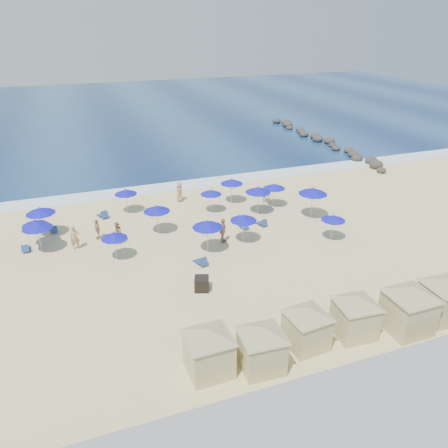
{
  "coord_description": "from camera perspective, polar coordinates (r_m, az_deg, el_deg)",
  "views": [
    {
      "loc": [
        -7.7,
        -23.93,
        15.03
      ],
      "look_at": [
        2.2,
        3.0,
        1.41
      ],
      "focal_mm": 35.0,
      "sensor_mm": 36.0,
      "label": 1
    }
  ],
  "objects": [
    {
      "name": "beach_chair_3",
      "position": [
        29.35,
        -2.98,
        -4.93
      ],
      "size": [
        0.81,
        1.3,
        0.66
      ],
      "color": "navy",
      "rests_on": "ground"
    },
    {
      "name": "beach_chair_1",
      "position": [
        36.13,
        -21.37,
        -0.67
      ],
      "size": [
        0.63,
        1.22,
        0.65
      ],
      "color": "navy",
      "rests_on": "ground"
    },
    {
      "name": "umbrella_4",
      "position": [
        37.35,
        -12.73,
        4.13
      ],
      "size": [
        1.91,
        1.91,
        2.17
      ],
      "color": "#A5A8AD",
      "rests_on": "ground"
    },
    {
      "name": "umbrella_10",
      "position": [
        36.05,
        11.56,
        4.25
      ],
      "size": [
        2.38,
        2.38,
        2.7
      ],
      "color": "#A5A8AD",
      "rests_on": "ground"
    },
    {
      "name": "cabana_1",
      "position": [
        20.91,
        4.96,
        -15.11
      ],
      "size": [
        4.13,
        4.13,
        2.59
      ],
      "color": "#C5BB87",
      "rests_on": "ground"
    },
    {
      "name": "beachgoer_4",
      "position": [
        39.36,
        -5.83,
        4.21
      ],
      "size": [
        0.92,
        1.05,
        1.8
      ],
      "primitive_type": "imported",
      "rotation": [
        0.0,
        0.0,
        4.22
      ],
      "color": "tan",
      "rests_on": "ground"
    },
    {
      "name": "beach_chair_0",
      "position": [
        34.01,
        -24.48,
        -2.92
      ],
      "size": [
        0.53,
        1.13,
        0.61
      ],
      "color": "navy",
      "rests_on": "ground"
    },
    {
      "name": "umbrella_1",
      "position": [
        32.71,
        -23.26,
        -0.12
      ],
      "size": [
        2.11,
        2.11,
        2.4
      ],
      "color": "#A5A8AD",
      "rests_on": "ground"
    },
    {
      "name": "rock_jetty",
      "position": [
        60.04,
        12.65,
        10.64
      ],
      "size": [
        2.56,
        26.66,
        0.96
      ],
      "color": "#292522",
      "rests_on": "ground"
    },
    {
      "name": "umbrella_9",
      "position": [
        38.46,
        1.01,
        5.59
      ],
      "size": [
        2.03,
        2.03,
        2.31
      ],
      "color": "#A5A8AD",
      "rests_on": "ground"
    },
    {
      "name": "beachgoer_1",
      "position": [
        32.64,
        -13.76,
        -1.16
      ],
      "size": [
        0.67,
        0.85,
        1.69
      ],
      "primitive_type": "imported",
      "rotation": [
        0.0,
        0.0,
        4.67
      ],
      "color": "tan",
      "rests_on": "ground"
    },
    {
      "name": "cabana_2",
      "position": [
        22.4,
        10.81,
        -12.47
      ],
      "size": [
        4.02,
        4.02,
        2.53
      ],
      "color": "#C5BB87",
      "rests_on": "ground"
    },
    {
      "name": "umbrella_5",
      "position": [
        33.17,
        -8.79,
        2.01
      ],
      "size": [
        2.06,
        2.06,
        2.35
      ],
      "color": "#A5A8AD",
      "rests_on": "ground"
    },
    {
      "name": "umbrella_6",
      "position": [
        30.06,
        -2.17,
        -0.03
      ],
      "size": [
        2.16,
        2.16,
        2.46
      ],
      "color": "#A5A8AD",
      "rests_on": "ground"
    },
    {
      "name": "trash_bin",
      "position": [
        26.71,
        -2.93,
        -7.79
      ],
      "size": [
        1.09,
        1.09,
        0.85
      ],
      "primitive_type": "cube",
      "rotation": [
        0.0,
        0.0,
        -0.34
      ],
      "color": "black",
      "rests_on": "ground"
    },
    {
      "name": "umbrella_13",
      "position": [
        36.27,
        4.49,
        4.5
      ],
      "size": [
        2.17,
        2.17,
        2.47
      ],
      "color": "#A5A8AD",
      "rests_on": "ground"
    },
    {
      "name": "cabana_4",
      "position": [
        24.82,
        23.11,
        -9.49
      ],
      "size": [
        4.68,
        4.68,
        2.94
      ],
      "color": "#C5BB87",
      "rests_on": "ground"
    },
    {
      "name": "surf_line",
      "position": [
        42.88,
        -8.57,
        4.63
      ],
      "size": [
        160.0,
        2.5,
        0.08
      ],
      "primitive_type": "cube",
      "color": "white",
      "rests_on": "ground"
    },
    {
      "name": "umbrella_8",
      "position": [
        31.46,
        2.56,
        0.82
      ],
      "size": [
        1.99,
        1.99,
        2.27
      ],
      "color": "#A5A8AD",
      "rests_on": "ground"
    },
    {
      "name": "umbrella_2",
      "position": [
        33.75,
        -23.48,
        0.16
      ],
      "size": [
        1.86,
        1.86,
        2.12
      ],
      "color": "#A5A8AD",
      "rests_on": "ground"
    },
    {
      "name": "cabana_3",
      "position": [
        23.69,
        16.83,
        -10.75
      ],
      "size": [
        4.13,
        4.13,
        2.6
      ],
      "color": "#C5BB87",
      "rests_on": "ground"
    },
    {
      "name": "seawall",
      "position": [
        19.36,
        11.77,
        -23.28
      ],
      "size": [
        160.0,
        6.1,
        1.22
      ],
      "color": "gray",
      "rests_on": "ground"
    },
    {
      "name": "beachgoer_5",
      "position": [
        33.76,
        -16.22,
        -0.64
      ],
      "size": [
        0.44,
        0.95,
        1.58
      ],
      "primitive_type": "imported",
      "rotation": [
        0.0,
        0.0,
        4.77
      ],
      "color": "tan",
      "rests_on": "ground"
    },
    {
      "name": "beach_chair_4",
      "position": [
        34.25,
        2.59,
        -0.27
      ],
      "size": [
        0.51,
        1.13,
        0.62
      ],
      "color": "navy",
      "rests_on": "ground"
    },
    {
      "name": "ocean",
      "position": [
        80.71,
        -14.78,
        13.87
      ],
      "size": [
        160.0,
        80.0,
        0.06
      ],
      "primitive_type": "cube",
      "color": "navy",
      "rests_on": "ground"
    },
    {
      "name": "beachgoer_3",
      "position": [
        39.12,
        5.34,
        3.94
      ],
      "size": [
        0.99,
        1.19,
        1.61
      ],
      "primitive_type": "imported",
      "rotation": [
        0.0,
        0.0,
        2.03
      ],
      "color": "tan",
      "rests_on": "ground"
    },
    {
      "name": "cabana_5",
      "position": [
        26.63,
        26.92,
        -8.02
      ],
      "size": [
        4.43,
        4.43,
        2.78
      ],
      "color": "#C5BB87",
      "rests_on": "ground"
    },
    {
      "name": "cabana_0",
      "position": [
        20.61,
        -2.04,
        -15.49
      ],
      "size": [
        4.3,
        4.3,
        2.7
      ],
      "color": "#C5BB87",
      "rests_on": "ground"
    },
    {
      "name": "ground",
      "position": [
        29.29,
        -2.02,
        -5.51
      ],
      "size": [
        160.0,
        160.0,
        0.0
      ],
      "primitive_type": "plane",
      "color": "beige",
      "rests_on": "ground"
    },
    {
      "name": "beach_chair_5",
      "position": [
        34.85,
        5.0,
        0.13
      ],
      "size": [
        0.74,
        1.22,
        0.63
      ],
      "color": "navy",
      "rests_on": "ground"
    },
    {
      "name": "umbrella_7",
      "position": [
        36.58,
        -1.72,
        4.19
      ],
      "size": [
        1.84,
        1.84,
        2.09
      ],
      "color": "#A5A8AD",
      "rests_on": "ground"
    },
    {
      "name": "umbrella_11",
      "position": [
        32.84,
        14.1,
        0.79
      ],
      "size": [
        1.81,
        1.81,
        2.06
      ],
      "color": "#A5A8AD",
      "rests_on": "ground"
    },
    {
      "name": "umbrella_12",
      "position": [
        37.91,
        6.6,
        4.94
      ],
      "size": [
        1.92,
        1.92,
        2.19
      ],
      "color": "#A5A8AD",
      "rests_on": "ground"
    },
    {
      "name": "beachgoer_2",
      "position": [
        31.85,
        -0.16,
        -0.86
      ],
      "size": [
        1.06,
        1.14,
        1.89
      ],
      "primitive_type": "imported",
      "rotation": [
        0.0,
        0.0,
        0.87
      ],
      "color": "tan",
      "rests_on": "ground"
    },
    {
      "name": "beach_chair_2",
      "position": [
        37.46,
        -15.51,
        1.16
      ],
      "size": [
        0.95,
        1.4,
        0.71
      ],
      "color": "navy",
      "rests_on": "ground"
    },
    {
      "name": "umbrella_3",
      "position": [
        30.17,
        -14.17,
        -1.49
      ],
      "size": [
        1.81,
        1.81,
        2.06
      ],
      "color": "#A5A8AD",
      "rests_on": "ground"
    },
    {
      "name": "beachgoer_0",
      "position": [
        32.69,
        -18.91,
        -1.73
      ],
      "size": [
        0.67,
        0.45,
        1.78
      ],
      "primitive_type": "imported",
      "rotation": [
        0.0,
        0.0,
        0.04
      ],
      "color": "tan",
      "rests_on": "ground"
    },
    {
      "name": "umbrella_0",
      "position": [
        34.94,
        -22.88,
        1.63
      ],
      "size": [
        2.16,
        2.16,
        2.46
      ],
      "color": "#A5A8AD",
      "rests_on": "ground"
    }
  ]
}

